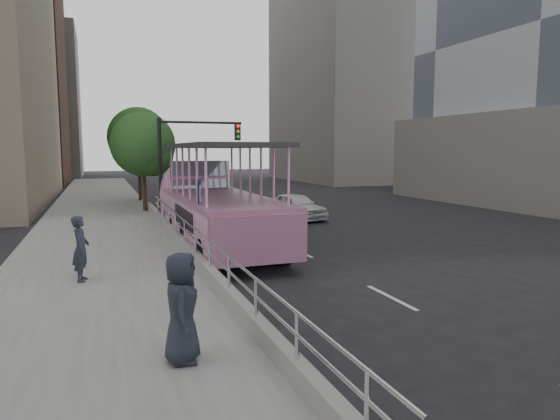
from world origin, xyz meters
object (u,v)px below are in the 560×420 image
at_px(pedestrian_far, 182,308).
at_px(traffic_signal, 185,153).
at_px(parking_sign, 200,212).
at_px(duck_boat, 213,207).
at_px(street_tree_near, 145,147).
at_px(street_tree_far, 140,140).
at_px(car, 296,206).
at_px(pedestrian_near, 81,249).

height_order(pedestrian_far, traffic_signal, traffic_signal).
relative_size(parking_sign, traffic_signal, 0.52).
relative_size(duck_boat, traffic_signal, 2.25).
height_order(duck_boat, street_tree_near, street_tree_near).
height_order(duck_boat, traffic_signal, traffic_signal).
bearing_deg(duck_boat, street_tree_far, 95.59).
bearing_deg(parking_sign, car, 52.61).
bearing_deg(pedestrian_far, duck_boat, -4.15).
distance_m(parking_sign, traffic_signal, 9.68).
bearing_deg(street_tree_near, pedestrian_near, -101.15).
bearing_deg(traffic_signal, street_tree_near, 114.98).
height_order(pedestrian_far, street_tree_far, street_tree_far).
height_order(duck_boat, street_tree_far, street_tree_far).
bearing_deg(pedestrian_far, parking_sign, -2.42).
relative_size(duck_boat, parking_sign, 4.30).
relative_size(pedestrian_near, street_tree_far, 0.26).
bearing_deg(street_tree_near, pedestrian_far, -93.49).
distance_m(pedestrian_near, parking_sign, 3.98).
distance_m(duck_boat, parking_sign, 3.80).
relative_size(car, street_tree_near, 0.71).
bearing_deg(duck_boat, parking_sign, -108.20).
bearing_deg(pedestrian_far, car, -16.78).
distance_m(pedestrian_far, street_tree_near, 20.85).
xyz_separation_m(traffic_signal, street_tree_far, (-1.40, 9.43, 0.81)).
bearing_deg(pedestrian_near, street_tree_far, -1.68).
height_order(car, pedestrian_near, pedestrian_near).
xyz_separation_m(pedestrian_near, traffic_signal, (4.52, 11.39, 2.35)).
relative_size(pedestrian_far, traffic_signal, 0.34).
bearing_deg(pedestrian_far, street_tree_far, 7.29).
bearing_deg(pedestrian_far, pedestrian_near, 26.32).
distance_m(parking_sign, street_tree_far, 19.06).
bearing_deg(traffic_signal, parking_sign, -96.55).
relative_size(car, street_tree_far, 0.63).
bearing_deg(pedestrian_near, pedestrian_far, -157.27).
bearing_deg(street_tree_far, duck_boat, -84.41).
relative_size(pedestrian_near, parking_sign, 0.62).
bearing_deg(parking_sign, pedestrian_near, -150.54).
height_order(parking_sign, traffic_signal, traffic_signal).
relative_size(duck_boat, pedestrian_near, 6.91).
relative_size(parking_sign, street_tree_far, 0.42).
height_order(pedestrian_near, traffic_signal, traffic_signal).
xyz_separation_m(pedestrian_far, street_tree_far, (1.46, 26.65, 3.12)).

